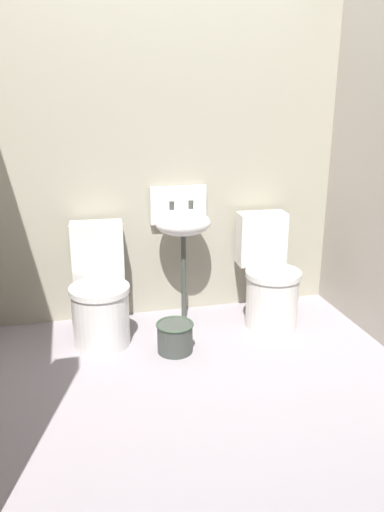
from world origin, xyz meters
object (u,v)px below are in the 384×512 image
object	(u,v)px
toilet_right	(269,280)
bucket	(175,337)
toilet_left	(100,295)
sink	(182,222)

from	to	relation	value
toilet_right	bucket	bearing A→B (deg)	24.86
toilet_left	toilet_right	world-z (taller)	same
toilet_left	sink	world-z (taller)	sink
bucket	toilet_right	bearing A→B (deg)	21.85
sink	bucket	xyz separation A→B (m)	(-0.17, -0.50, -0.65)
sink	toilet_left	bearing A→B (deg)	-163.25
toilet_right	sink	size ratio (longest dim) A/B	0.79
toilet_left	bucket	size ratio (longest dim) A/B	3.13
toilet_left	toilet_right	distance (m)	1.23
toilet_right	sink	xyz separation A→B (m)	(-0.61, 0.19, 0.43)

